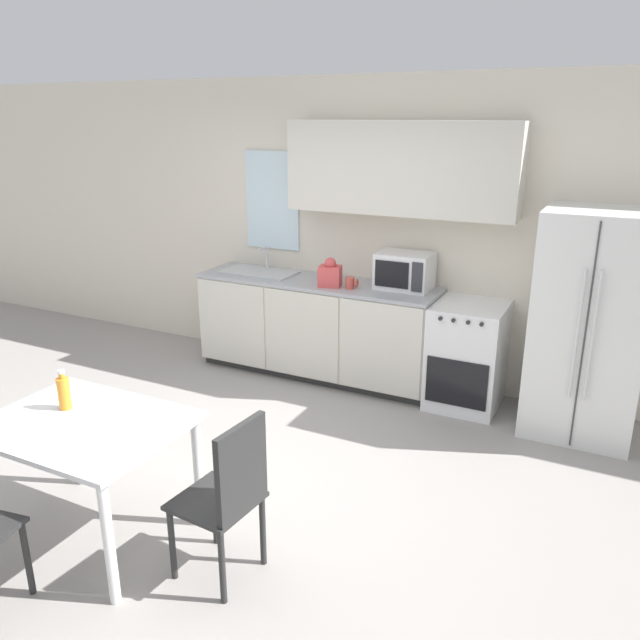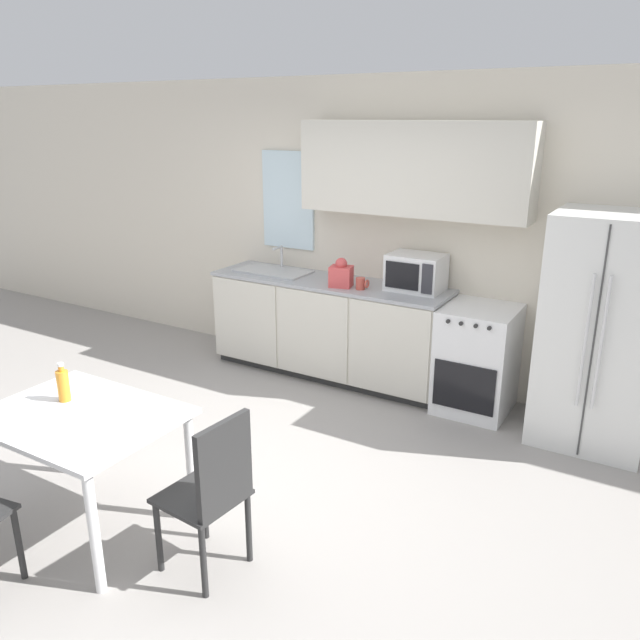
% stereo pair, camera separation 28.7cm
% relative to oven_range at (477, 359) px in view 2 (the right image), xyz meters
% --- Properties ---
extents(ground_plane, '(12.00, 12.00, 0.00)m').
position_rel_oven_range_xyz_m(ground_plane, '(-1.15, -1.91, -0.44)').
color(ground_plane, gray).
extents(wall_back, '(12.00, 0.38, 2.70)m').
position_rel_oven_range_xyz_m(wall_back, '(-1.07, 0.30, 1.03)').
color(wall_back, beige).
rests_on(wall_back, ground_plane).
extents(kitchen_counter, '(2.27, 0.62, 0.92)m').
position_rel_oven_range_xyz_m(kitchen_counter, '(-1.42, 0.01, 0.02)').
color(kitchen_counter, '#333333').
rests_on(kitchen_counter, ground_plane).
extents(oven_range, '(0.58, 0.64, 0.89)m').
position_rel_oven_range_xyz_m(oven_range, '(0.00, 0.00, 0.00)').
color(oven_range, white).
rests_on(oven_range, ground_plane).
extents(refrigerator, '(0.79, 0.76, 1.73)m').
position_rel_oven_range_xyz_m(refrigerator, '(0.90, -0.05, 0.42)').
color(refrigerator, silver).
rests_on(refrigerator, ground_plane).
extents(kitchen_sink, '(0.71, 0.38, 0.23)m').
position_rel_oven_range_xyz_m(kitchen_sink, '(-2.04, 0.02, 0.50)').
color(kitchen_sink, '#B7BABC').
rests_on(kitchen_sink, kitchen_counter).
extents(microwave, '(0.47, 0.35, 0.31)m').
position_rel_oven_range_xyz_m(microwave, '(-0.62, 0.11, 0.64)').
color(microwave, silver).
rests_on(microwave, kitchen_counter).
extents(coffee_mug, '(0.11, 0.08, 0.10)m').
position_rel_oven_range_xyz_m(coffee_mug, '(-1.03, -0.11, 0.53)').
color(coffee_mug, '#BF4C3F').
rests_on(coffee_mug, kitchen_counter).
extents(grocery_bag_0, '(0.22, 0.20, 0.26)m').
position_rel_oven_range_xyz_m(grocery_bag_0, '(-1.22, -0.12, 0.59)').
color(grocery_bag_0, '#D14C4C').
rests_on(grocery_bag_0, kitchen_counter).
extents(dining_table, '(1.11, 0.84, 0.74)m').
position_rel_oven_range_xyz_m(dining_table, '(-1.50, -2.72, 0.19)').
color(dining_table, white).
rests_on(dining_table, ground_plane).
extents(dining_chair_side, '(0.43, 0.43, 0.93)m').
position_rel_oven_range_xyz_m(dining_chair_side, '(-0.57, -2.66, 0.09)').
color(dining_chair_side, '#282828').
rests_on(dining_chair_side, ground_plane).
extents(drink_bottle, '(0.07, 0.07, 0.24)m').
position_rel_oven_range_xyz_m(drink_bottle, '(-1.71, -2.64, 0.40)').
color(drink_bottle, orange).
rests_on(drink_bottle, dining_table).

